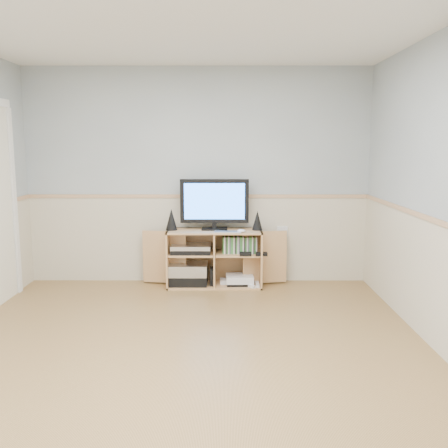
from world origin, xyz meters
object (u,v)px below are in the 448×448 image
at_px(monitor, 214,203).
at_px(game_consoles, 239,280).
at_px(media_cabinet, 215,257).
at_px(keyboard, 228,232).

distance_m(monitor, game_consoles, 0.94).
bearing_deg(monitor, game_consoles, -12.28).
bearing_deg(monitor, media_cabinet, 90.00).
height_order(monitor, game_consoles, monitor).
bearing_deg(game_consoles, media_cabinet, 167.25).
bearing_deg(media_cabinet, keyboard, -51.62).
height_order(media_cabinet, game_consoles, media_cabinet).
height_order(monitor, keyboard, monitor).
relative_size(media_cabinet, keyboard, 5.62).
xyz_separation_m(media_cabinet, keyboard, (0.15, -0.19, 0.32)).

